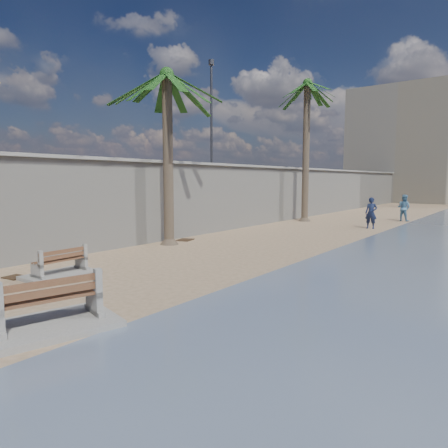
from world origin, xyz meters
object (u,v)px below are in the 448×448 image
Objects in this scene: bench_far at (60,265)px; palm_mid at (167,77)px; bench_near at (49,307)px; person_a at (371,211)px; person_b at (404,206)px; palm_back at (308,86)px.

bench_far is 9.06m from palm_mid.
bench_near is 4.27m from bench_far.
person_a is at bearing 90.22° from bench_near.
palm_mid is (-1.63, 5.98, 6.61)m from bench_far.
person_b is at bearing 71.15° from palm_mid.
person_a is (-0.07, 19.18, 0.59)m from bench_near.
palm_back reaches higher than person_a.
bench_near is 19.19m from person_a.
person_a is (3.51, 16.86, 0.67)m from bench_far.
person_a is at bearing -17.45° from palm_back.
person_b reaches higher than bench_near.
person_a is at bearing 98.24° from person_b.
person_b is (5.27, 3.97, -7.81)m from palm_back.
bench_near is at bearing -76.69° from palm_back.
palm_mid reaches higher than person_b.
bench_near is 0.27× the size of palm_back.
palm_back is at bearing 94.09° from bench_far.
bench_far is at bearing -74.76° from palm_mid.
palm_mid is 12.53m from palm_back.
palm_back is 9.27m from person_a.
palm_mid is (-5.21, 8.31, 6.53)m from bench_near.
person_a is (4.82, -1.52, -7.77)m from palm_back.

